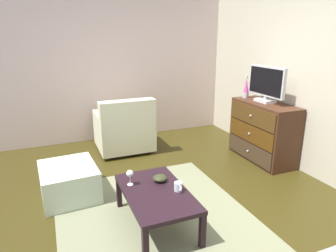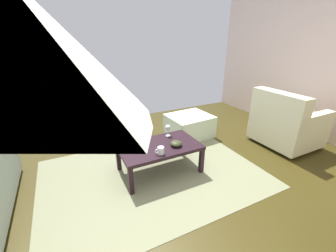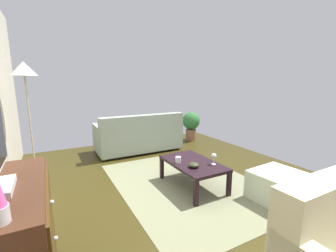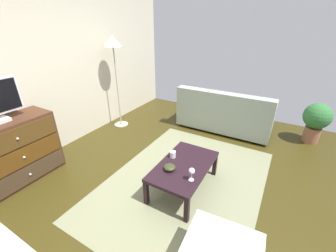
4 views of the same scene
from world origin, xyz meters
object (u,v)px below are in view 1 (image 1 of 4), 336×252
Objects in this scene: dresser at (263,132)px; armchair at (125,130)px; coffee_table at (156,195)px; ottoman at (69,181)px; tv at (266,83)px; bowl_decorative at (160,178)px; mug at (178,187)px; lava_lamp at (246,88)px; wine_glass at (130,174)px.

armchair is at bearing -121.60° from dresser.
coffee_table reaches higher than ottoman.
tv reaches higher than ottoman.
bowl_decorative is 1.13m from ottoman.
tv is 6.17× the size of mug.
ottoman is (0.45, -2.69, -0.82)m from lava_lamp.
wine_glass is at bearing 38.68° from ottoman.
armchair is at bearing 140.23° from ottoman.
lava_lamp is at bearing 117.76° from wine_glass.
tv is at bearing 120.07° from mug.
armchair reaches higher than coffee_table.
bowl_decorative is (0.81, -1.92, -0.73)m from tv.
bowl_decorative is (-0.25, -0.09, -0.01)m from mug.
armchair is 1.49m from ottoman.
tv is 1.01× the size of ottoman.
ottoman is (1.14, -0.95, -0.17)m from armchair.
wine_glass is at bearing -71.93° from dresser.
coffee_table is 1.11× the size of armchair.
dresser is 2.06m from mug.
tv reaches higher than dresser.
mug is at bearing 44.01° from ottoman.
coffee_table is 6.17× the size of wine_glass.
lava_lamp reaches higher than armchair.
tv is 2.20m from bowl_decorative.
ottoman is at bearing -140.52° from coffee_table.
armchair is (-2.10, 0.02, -0.06)m from mug.
mug is at bearing -0.42° from armchair.
mug is at bearing 53.58° from wine_glass.
mug is (0.29, 0.39, -0.07)m from wine_glass.
lava_lamp is 2.48m from wine_glass.
lava_lamp reaches higher than bowl_decorative.
lava_lamp is (-0.36, -0.07, -0.12)m from tv.
lava_lamp is 2.89× the size of mug.
mug is (1.00, -1.80, -0.02)m from dresser.
coffee_table is at bearing 41.89° from wine_glass.
lava_lamp is 2.31× the size of bowl_decorative.
armchair is at bearing 174.02° from coffee_table.
ottoman is at bearing -88.07° from tv.
coffee_table is (0.98, -2.02, -0.80)m from tv.
dresser is 6.57× the size of wine_glass.
mug is at bearing 19.95° from bowl_decorative.
dresser is 0.71m from lava_lamp.
lava_lamp is at bearing -169.44° from tv.
bowl_decorative is (-0.17, 0.11, 0.08)m from coffee_table.
armchair is (-1.86, 0.11, -0.05)m from bowl_decorative.
lava_lamp is 0.47× the size of ottoman.
armchair reaches higher than wine_glass.
dresser is 1.19× the size of armchair.
bowl_decorative is (0.04, 0.30, -0.08)m from wine_glass.
wine_glass is at bearing -70.84° from tv.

